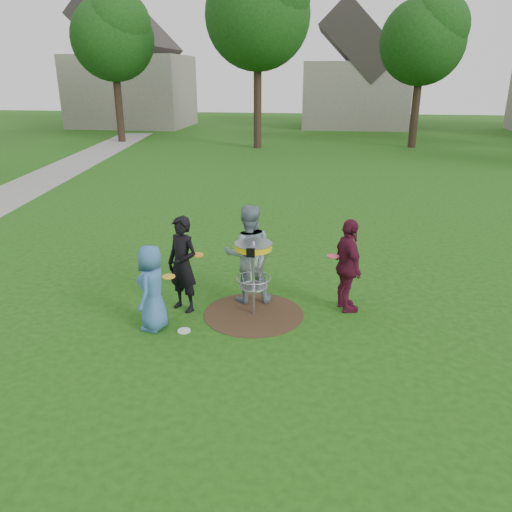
# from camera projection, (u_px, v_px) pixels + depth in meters

# --- Properties ---
(ground) EXTENTS (100.00, 100.00, 0.00)m
(ground) POSITION_uv_depth(u_px,v_px,m) (254.00, 314.00, 8.97)
(ground) COLOR #19470F
(ground) RESTS_ON ground
(dirt_patch) EXTENTS (1.80, 1.80, 0.01)m
(dirt_patch) POSITION_uv_depth(u_px,v_px,m) (254.00, 314.00, 8.97)
(dirt_patch) COLOR #47331E
(dirt_patch) RESTS_ON ground
(concrete_path) EXTENTS (7.75, 39.92, 0.02)m
(concrete_path) POSITION_uv_depth(u_px,v_px,m) (10.00, 195.00, 17.76)
(concrete_path) COLOR #9E9E99
(concrete_path) RESTS_ON ground
(player_blue) EXTENTS (0.50, 0.74, 1.47)m
(player_blue) POSITION_uv_depth(u_px,v_px,m) (152.00, 288.00, 8.24)
(player_blue) COLOR #366297
(player_blue) RESTS_ON ground
(player_black) EXTENTS (0.76, 0.66, 1.75)m
(player_black) POSITION_uv_depth(u_px,v_px,m) (183.00, 264.00, 8.86)
(player_black) COLOR black
(player_black) RESTS_ON ground
(player_grey) EXTENTS (1.03, 0.88, 1.86)m
(player_grey) POSITION_uv_depth(u_px,v_px,m) (248.00, 254.00, 9.21)
(player_grey) COLOR slate
(player_grey) RESTS_ON ground
(player_maroon) EXTENTS (0.74, 1.09, 1.71)m
(player_maroon) POSITION_uv_depth(u_px,v_px,m) (348.00, 266.00, 8.84)
(player_maroon) COLOR #551329
(player_maroon) RESTS_ON ground
(disc_on_grass) EXTENTS (0.22, 0.22, 0.02)m
(disc_on_grass) POSITION_uv_depth(u_px,v_px,m) (184.00, 331.00, 8.36)
(disc_on_grass) COLOR white
(disc_on_grass) RESTS_ON ground
(disc_golf_basket) EXTENTS (0.66, 0.67, 1.38)m
(disc_golf_basket) POSITION_uv_depth(u_px,v_px,m) (253.00, 261.00, 8.62)
(disc_golf_basket) COLOR #9EA0A5
(disc_golf_basket) RESTS_ON ground
(held_discs) EXTENTS (2.91, 1.20, 0.26)m
(held_discs) POSITION_uv_depth(u_px,v_px,m) (238.00, 259.00, 8.66)
(held_discs) COLOR #F8A81B
(held_discs) RESTS_ON ground
(tree_row) EXTENTS (51.20, 17.42, 9.90)m
(tree_row) POSITION_uv_depth(u_px,v_px,m) (321.00, 31.00, 26.00)
(tree_row) COLOR #38281C
(tree_row) RESTS_ON ground
(house_row) EXTENTS (44.50, 10.65, 11.62)m
(house_row) POSITION_uv_depth(u_px,v_px,m) (381.00, 73.00, 37.65)
(house_row) COLOR gray
(house_row) RESTS_ON ground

